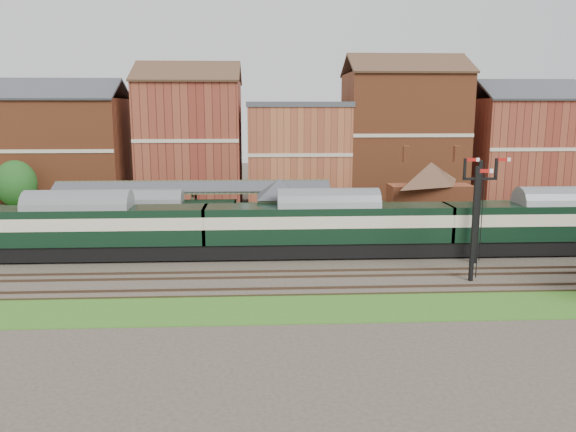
{
  "coord_description": "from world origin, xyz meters",
  "views": [
    {
      "loc": [
        -4.65,
        -43.98,
        11.85
      ],
      "look_at": [
        -2.34,
        2.0,
        3.0
      ],
      "focal_mm": 35.0,
      "sensor_mm": 36.0,
      "label": 1
    }
  ],
  "objects_px": {
    "signal_box": "(280,211)",
    "platform_railcar": "(145,216)",
    "semaphore_bracket": "(479,204)",
    "dmu_train": "(328,225)"
  },
  "relations": [
    {
      "from": "signal_box",
      "to": "platform_railcar",
      "type": "relative_size",
      "value": 0.36
    },
    {
      "from": "semaphore_bracket",
      "to": "platform_railcar",
      "type": "bearing_deg",
      "value": 161.63
    },
    {
      "from": "signal_box",
      "to": "platform_railcar",
      "type": "xyz_separation_m",
      "value": [
        -12.06,
        3.25,
        -0.96
      ]
    },
    {
      "from": "dmu_train",
      "to": "platform_railcar",
      "type": "relative_size",
      "value": 3.58
    },
    {
      "from": "dmu_train",
      "to": "platform_railcar",
      "type": "xyz_separation_m",
      "value": [
        -15.83,
        6.5,
        -0.4
      ]
    },
    {
      "from": "dmu_train",
      "to": "signal_box",
      "type": "bearing_deg",
      "value": 139.17
    },
    {
      "from": "signal_box",
      "to": "dmu_train",
      "type": "height_order",
      "value": "signal_box"
    },
    {
      "from": "dmu_train",
      "to": "platform_railcar",
      "type": "bearing_deg",
      "value": 157.67
    },
    {
      "from": "signal_box",
      "to": "dmu_train",
      "type": "xyz_separation_m",
      "value": [
        3.76,
        -3.25,
        -0.56
      ]
    },
    {
      "from": "dmu_train",
      "to": "platform_railcar",
      "type": "height_order",
      "value": "dmu_train"
    }
  ]
}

